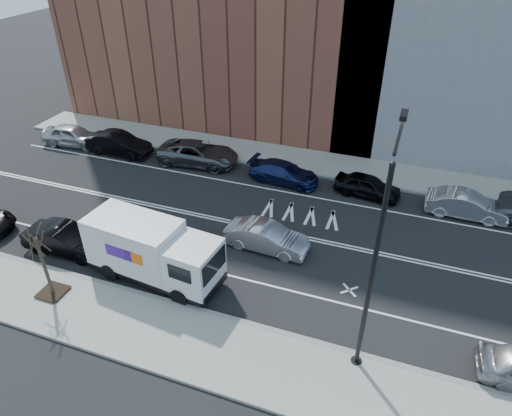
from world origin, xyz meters
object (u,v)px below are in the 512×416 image
Objects in this scene: fedex_van at (153,251)px; far_parked_b at (119,144)px; driving_sedan at (267,237)px; far_parked_a at (73,135)px.

far_parked_b is at bearing 136.27° from fedex_van.
driving_sedan is (13.85, -6.99, -0.07)m from far_parked_b.
fedex_van is 14.53m from far_parked_b.
driving_sedan is (4.37, 4.00, -0.88)m from fedex_van.
far_parked_b is 15.51m from driving_sedan.
far_parked_a is at bearing 146.44° from fedex_van.
far_parked_b is (4.19, -0.10, 0.00)m from far_parked_a.
far_parked_a is at bearing 70.90° from driving_sedan.
far_parked_b is at bearing 65.58° from driving_sedan.
driving_sedan is (18.04, -7.09, -0.07)m from far_parked_a.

